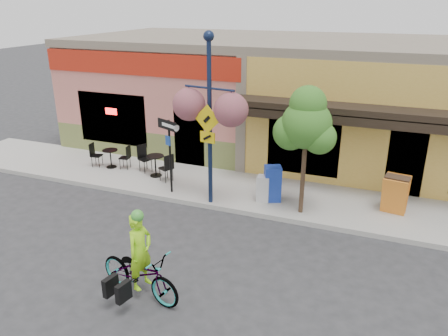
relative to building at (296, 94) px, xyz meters
name	(u,v)px	position (x,y,z in m)	size (l,w,h in m)	color
ground	(234,222)	(0.00, -7.50, -2.25)	(90.00, 90.00, 0.00)	#2D2D30
sidewalk	(255,193)	(0.00, -5.50, -2.17)	(24.00, 3.00, 0.15)	#9E9B93
curb	(240,211)	(0.00, -6.95, -2.17)	(24.00, 0.12, 0.15)	#A8A59E
building	(296,94)	(0.00, 0.00, 0.00)	(18.20, 8.20, 4.50)	#C36C60
bicycle	(140,273)	(-0.70, -11.31, -1.70)	(0.73, 2.08, 1.09)	maroon
cyclist_rider	(141,262)	(-0.65, -11.31, -1.42)	(0.61, 0.40, 1.67)	#9AEA18
lamp_post	(210,122)	(-1.01, -6.79, 0.41)	(1.60, 0.64, 5.03)	#131F3D
one_way_sign	(170,157)	(-2.46, -6.57, -0.91)	(0.91, 0.20, 2.38)	black
cafe_set_left	(111,156)	(-5.57, -5.42, -1.66)	(1.47, 0.74, 0.88)	black
cafe_set_right	(155,163)	(-3.61, -5.56, -1.61)	(1.64, 0.82, 0.98)	black
newspaper_box_blue	(273,184)	(0.70, -5.99, -1.55)	(0.49, 0.44, 1.10)	#1C38A8
newspaper_box_grey	(263,189)	(0.47, -6.15, -1.69)	(0.38, 0.34, 0.81)	silver
street_tree	(305,151)	(1.70, -6.47, -0.24)	(1.45, 1.45, 3.73)	#3D7A26
sandwich_board	(394,197)	(4.16, -5.72, -1.54)	(0.67, 0.49, 1.12)	orange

